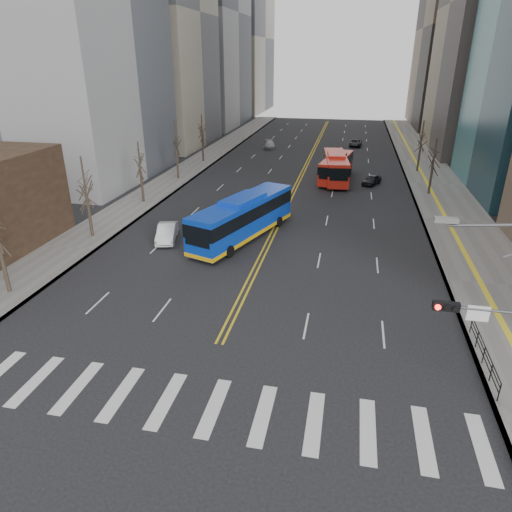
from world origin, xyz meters
TOP-DOWN VIEW (x-y plane):
  - ground at (0.00, 0.00)m, footprint 220.00×220.00m
  - sidewalk_right at (17.50, 45.00)m, footprint 7.00×130.00m
  - sidewalk_left at (-16.50, 45.00)m, footprint 5.00×130.00m
  - crosswalk at (0.00, 0.00)m, footprint 26.70×4.00m
  - centerline at (0.00, 55.00)m, footprint 0.55×100.00m
  - pedestrian_railing at (14.30, 6.00)m, footprint 0.06×6.06m
  - street_trees at (-7.18, 34.55)m, footprint 35.20×47.20m
  - blue_bus at (-2.47, 21.64)m, footprint 7.05×13.55m
  - red_bus_near at (4.77, 44.66)m, footprint 4.20×11.00m
  - red_bus_far at (4.66, 44.40)m, footprint 3.96×11.62m
  - car_white at (-9.00, 19.66)m, footprint 2.60×4.69m
  - car_dark_mid at (9.42, 43.30)m, footprint 2.83×3.87m
  - car_silver at (-7.98, 65.69)m, footprint 2.73×4.73m
  - car_dark_far at (7.16, 70.63)m, footprint 2.33×4.52m

SIDE VIEW (x-z plane):
  - ground at x=0.00m, z-range 0.00..0.00m
  - crosswalk at x=0.00m, z-range 0.00..0.01m
  - centerline at x=0.00m, z-range 0.00..0.01m
  - sidewalk_right at x=17.50m, z-range 0.00..0.15m
  - sidewalk_left at x=-16.50m, z-range 0.00..0.15m
  - car_dark_far at x=7.16m, z-range 0.00..1.22m
  - car_dark_mid at x=9.42m, z-range 0.00..1.23m
  - car_silver at x=-7.98m, z-range 0.00..1.29m
  - car_white at x=-9.00m, z-range 0.00..1.47m
  - pedestrian_railing at x=14.30m, z-range 0.31..1.33m
  - red_bus_near at x=4.77m, z-range 0.20..3.61m
  - red_bus_far at x=4.66m, z-range 0.20..3.81m
  - blue_bus at x=-2.47m, z-range 0.10..3.95m
  - street_trees at x=-7.18m, z-range 1.07..8.67m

